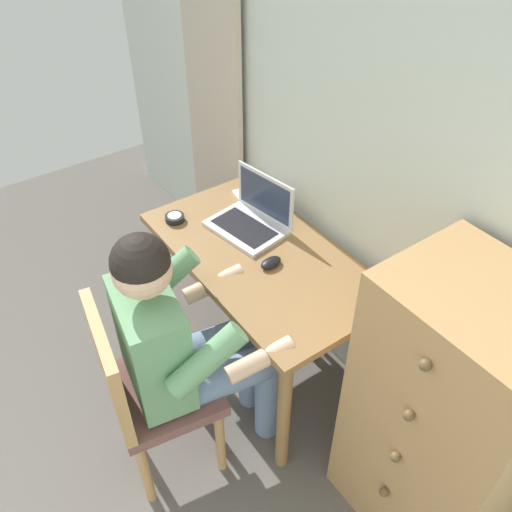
{
  "coord_description": "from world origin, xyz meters",
  "views": [
    {
      "loc": [
        1.05,
        0.78,
        2.22
      ],
      "look_at": [
        -0.29,
        1.72,
        0.84
      ],
      "focal_mm": 37.59,
      "sensor_mm": 36.0,
      "label": 1
    }
  ],
  "objects_px": {
    "person_seated": "(185,339)",
    "notebook_pad": "(254,199)",
    "laptop": "(252,217)",
    "dresser": "(444,420)",
    "desk": "(261,273)",
    "chair": "(145,387)",
    "computer_mouse": "(271,263)",
    "desk_clock": "(175,218)"
  },
  "relations": [
    {
      "from": "person_seated",
      "to": "notebook_pad",
      "type": "relative_size",
      "value": 5.76
    },
    {
      "from": "person_seated",
      "to": "notebook_pad",
      "type": "distance_m",
      "value": 0.89
    },
    {
      "from": "dresser",
      "to": "laptop",
      "type": "xyz_separation_m",
      "value": [
        -1.14,
        -0.01,
        0.19
      ]
    },
    {
      "from": "notebook_pad",
      "to": "desk_clock",
      "type": "bearing_deg",
      "value": -89.34
    },
    {
      "from": "chair",
      "to": "notebook_pad",
      "type": "bearing_deg",
      "value": 120.52
    },
    {
      "from": "desk",
      "to": "dresser",
      "type": "height_order",
      "value": "dresser"
    },
    {
      "from": "computer_mouse",
      "to": "notebook_pad",
      "type": "distance_m",
      "value": 0.5
    },
    {
      "from": "chair",
      "to": "computer_mouse",
      "type": "bearing_deg",
      "value": 96.72
    },
    {
      "from": "desk",
      "to": "person_seated",
      "type": "bearing_deg",
      "value": -68.39
    },
    {
      "from": "laptop",
      "to": "desk_clock",
      "type": "height_order",
      "value": "laptop"
    },
    {
      "from": "dresser",
      "to": "computer_mouse",
      "type": "bearing_deg",
      "value": -172.9
    },
    {
      "from": "chair",
      "to": "laptop",
      "type": "distance_m",
      "value": 0.88
    },
    {
      "from": "desk",
      "to": "notebook_pad",
      "type": "height_order",
      "value": "notebook_pad"
    },
    {
      "from": "desk_clock",
      "to": "computer_mouse",
      "type": "bearing_deg",
      "value": 18.9
    },
    {
      "from": "desk_clock",
      "to": "notebook_pad",
      "type": "distance_m",
      "value": 0.41
    },
    {
      "from": "desk_clock",
      "to": "notebook_pad",
      "type": "bearing_deg",
      "value": 79.71
    },
    {
      "from": "person_seated",
      "to": "laptop",
      "type": "xyz_separation_m",
      "value": [
        -0.38,
        0.57,
        0.1
      ]
    },
    {
      "from": "chair",
      "to": "laptop",
      "type": "bearing_deg",
      "value": 114.95
    },
    {
      "from": "desk",
      "to": "person_seated",
      "type": "relative_size",
      "value": 0.93
    },
    {
      "from": "dresser",
      "to": "computer_mouse",
      "type": "relative_size",
      "value": 11.89
    },
    {
      "from": "person_seated",
      "to": "laptop",
      "type": "relative_size",
      "value": 3.21
    },
    {
      "from": "desk_clock",
      "to": "desk",
      "type": "bearing_deg",
      "value": 24.45
    },
    {
      "from": "notebook_pad",
      "to": "laptop",
      "type": "bearing_deg",
      "value": -26.15
    },
    {
      "from": "dresser",
      "to": "desk_clock",
      "type": "distance_m",
      "value": 1.42
    },
    {
      "from": "computer_mouse",
      "to": "desk",
      "type": "bearing_deg",
      "value": 163.13
    },
    {
      "from": "laptop",
      "to": "notebook_pad",
      "type": "bearing_deg",
      "value": 142.9
    },
    {
      "from": "computer_mouse",
      "to": "desk_clock",
      "type": "bearing_deg",
      "value": -167.6
    },
    {
      "from": "laptop",
      "to": "desk_clock",
      "type": "distance_m",
      "value": 0.37
    },
    {
      "from": "desk_clock",
      "to": "laptop",
      "type": "bearing_deg",
      "value": 48.43
    },
    {
      "from": "desk_clock",
      "to": "notebook_pad",
      "type": "height_order",
      "value": "desk_clock"
    },
    {
      "from": "desk_clock",
      "to": "notebook_pad",
      "type": "xyz_separation_m",
      "value": [
        0.07,
        0.4,
        -0.01
      ]
    },
    {
      "from": "desk",
      "to": "notebook_pad",
      "type": "bearing_deg",
      "value": 149.49
    },
    {
      "from": "chair",
      "to": "notebook_pad",
      "type": "distance_m",
      "value": 1.05
    },
    {
      "from": "desk",
      "to": "person_seated",
      "type": "xyz_separation_m",
      "value": [
        0.2,
        -0.49,
        0.06
      ]
    },
    {
      "from": "dresser",
      "to": "person_seated",
      "type": "height_order",
      "value": "person_seated"
    },
    {
      "from": "chair",
      "to": "person_seated",
      "type": "bearing_deg",
      "value": 81.52
    },
    {
      "from": "laptop",
      "to": "computer_mouse",
      "type": "relative_size",
      "value": 3.77
    },
    {
      "from": "person_seated",
      "to": "desk",
      "type": "bearing_deg",
      "value": 111.61
    },
    {
      "from": "desk",
      "to": "dresser",
      "type": "relative_size",
      "value": 0.94
    },
    {
      "from": "chair",
      "to": "computer_mouse",
      "type": "height_order",
      "value": "chair"
    },
    {
      "from": "person_seated",
      "to": "desk_clock",
      "type": "relative_size",
      "value": 13.43
    },
    {
      "from": "dresser",
      "to": "chair",
      "type": "distance_m",
      "value": 1.1
    }
  ]
}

